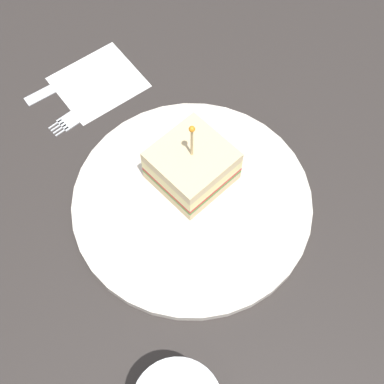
% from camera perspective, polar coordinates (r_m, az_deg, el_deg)
% --- Properties ---
extents(ground_plane, '(1.02, 1.02, 0.02)m').
position_cam_1_polar(ground_plane, '(0.69, 0.00, -1.58)').
color(ground_plane, '#2D2826').
extents(plate, '(0.28, 0.28, 0.01)m').
position_cam_1_polar(plate, '(0.68, 0.00, -1.00)').
color(plate, silver).
rests_on(plate, ground_plane).
extents(sandwich_half_center, '(0.09, 0.09, 0.10)m').
position_cam_1_polar(sandwich_half_center, '(0.67, -0.01, 2.58)').
color(sandwich_half_center, beige).
rests_on(sandwich_half_center, plate).
extents(napkin, '(0.10, 0.11, 0.00)m').
position_cam_1_polar(napkin, '(0.79, -9.19, 10.61)').
color(napkin, white).
rests_on(napkin, ground_plane).
extents(fork, '(0.02, 0.13, 0.00)m').
position_cam_1_polar(fork, '(0.77, -10.60, 7.87)').
color(fork, silver).
rests_on(fork, ground_plane).
extents(knife, '(0.02, 0.13, 0.00)m').
position_cam_1_polar(knife, '(0.80, -12.37, 10.56)').
color(knife, silver).
rests_on(knife, ground_plane).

